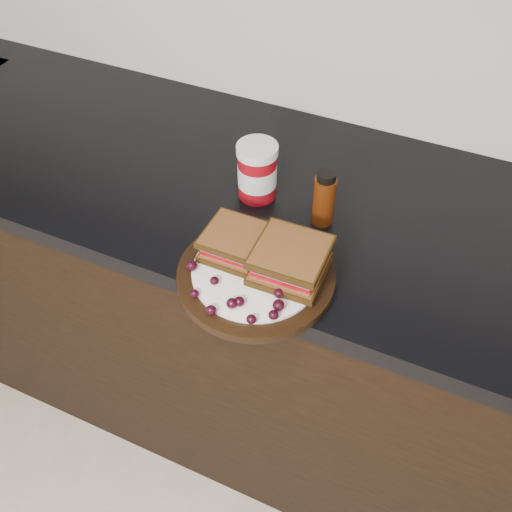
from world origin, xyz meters
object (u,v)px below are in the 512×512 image
Objects in this scene: sandwich_left at (234,242)px; oil_bottle at (324,198)px; plate at (256,276)px; condiment_jar at (257,171)px.

oil_bottle reaches higher than sandwich_left.
sandwich_left is at bearing -123.13° from oil_bottle.
oil_bottle is (0.05, 0.19, 0.05)m from plate.
sandwich_left is (-0.05, 0.03, 0.04)m from plate.
oil_bottle is (0.11, 0.17, 0.01)m from sandwich_left.
sandwich_left is at bearing 154.73° from plate.
oil_bottle reaches higher than plate.
sandwich_left is 0.19m from condiment_jar.
sandwich_left is at bearing -78.12° from condiment_jar.
oil_bottle is at bearing -8.04° from condiment_jar.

